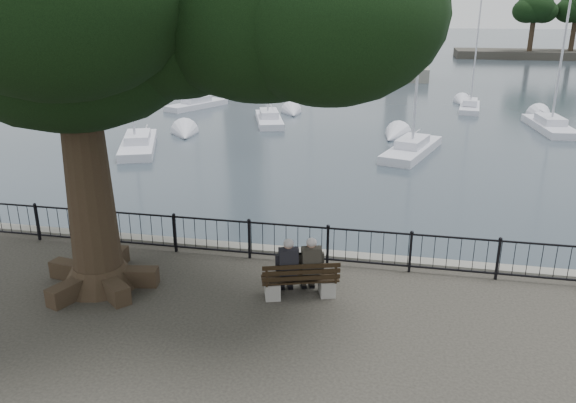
% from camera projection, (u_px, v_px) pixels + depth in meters
% --- Properties ---
extents(harbor, '(260.00, 260.00, 1.20)m').
position_uv_depth(harbor, '(292.00, 270.00, 14.81)').
color(harbor, slate).
rests_on(harbor, ground).
extents(railing, '(22.06, 0.06, 1.00)m').
position_uv_depth(railing, '(288.00, 241.00, 14.00)').
color(railing, black).
rests_on(railing, ground).
extents(bench, '(1.76, 1.00, 0.89)m').
position_uv_depth(bench, '(300.00, 284.00, 12.35)').
color(bench, gray).
rests_on(bench, ground).
extents(person_left, '(0.55, 0.77, 1.41)m').
position_uv_depth(person_left, '(288.00, 269.00, 12.30)').
color(person_left, black).
rests_on(person_left, ground).
extents(person_right, '(0.55, 0.77, 1.41)m').
position_uv_depth(person_right, '(310.00, 268.00, 12.35)').
color(person_right, black).
rests_on(person_right, ground).
extents(lion_monument, '(6.09, 6.09, 8.96)m').
position_uv_depth(lion_monument, '(399.00, 57.00, 57.32)').
color(lion_monument, slate).
rests_on(lion_monument, ground).
extents(sailboat_a, '(3.73, 6.12, 10.95)m').
position_uv_depth(sailboat_a, '(138.00, 143.00, 29.51)').
color(sailboat_a, silver).
rests_on(sailboat_a, ground).
extents(sailboat_b, '(3.03, 5.58, 10.53)m').
position_uv_depth(sailboat_b, '(269.00, 118.00, 36.17)').
color(sailboat_b, silver).
rests_on(sailboat_b, ground).
extents(sailboat_c, '(3.23, 6.01, 11.96)m').
position_uv_depth(sailboat_c, '(412.00, 147.00, 28.48)').
color(sailboat_c, silver).
rests_on(sailboat_c, ground).
extents(sailboat_d, '(2.23, 6.12, 11.01)m').
position_uv_depth(sailboat_d, '(550.00, 125.00, 34.05)').
color(sailboat_d, silver).
rests_on(sailboat_d, ground).
extents(sailboat_e, '(3.54, 5.39, 11.84)m').
position_uv_depth(sailboat_e, '(197.00, 103.00, 41.57)').
color(sailboat_e, silver).
rests_on(sailboat_e, ground).
extents(sailboat_g, '(1.89, 4.92, 9.60)m').
position_uv_depth(sailboat_g, '(470.00, 106.00, 40.60)').
color(sailboat_g, silver).
rests_on(sailboat_g, ground).
extents(sailboat_h, '(3.09, 5.41, 13.04)m').
position_uv_depth(sailboat_h, '(312.00, 85.00, 50.81)').
color(sailboat_h, silver).
rests_on(sailboat_h, ground).
extents(far_shore, '(30.00, 8.60, 9.18)m').
position_uv_depth(far_shore, '(571.00, 30.00, 79.67)').
color(far_shore, '#292721').
rests_on(far_shore, ground).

